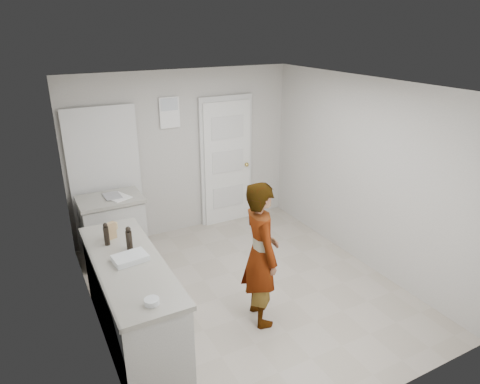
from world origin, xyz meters
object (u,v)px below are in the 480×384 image
person (261,254)px  baking_dish (130,258)px  oil_cruet_a (129,238)px  spice_jar (115,226)px  egg_bowl (152,301)px  cake_mix_box (111,231)px  oil_cruet_b (106,234)px

person → baking_dish: 1.35m
oil_cruet_a → spice_jar: bearing=92.5°
spice_jar → egg_bowl: 1.56m
spice_jar → egg_bowl: size_ratio=0.60×
cake_mix_box → spice_jar: 0.25m
cake_mix_box → oil_cruet_b: bearing=-141.3°
cake_mix_box → person: bearing=-55.1°
spice_jar → oil_cruet_a: 0.55m
person → cake_mix_box: person is taller
cake_mix_box → baking_dish: (0.06, -0.55, -0.07)m
person → spice_jar: (-1.26, 1.11, 0.15)m
oil_cruet_b → oil_cruet_a: bearing=-47.5°
oil_cruet_a → baking_dish: size_ratio=0.74×
spice_jar → oil_cruet_b: (-0.16, -0.34, 0.08)m
baking_dish → egg_bowl: size_ratio=2.73×
oil_cruet_a → baking_dish: oil_cruet_a is taller
cake_mix_box → oil_cruet_b: (-0.07, -0.12, 0.03)m
spice_jar → baking_dish: bearing=-92.5°
spice_jar → oil_cruet_b: oil_cruet_b is taller
person → oil_cruet_a: size_ratio=6.37×
spice_jar → egg_bowl: bearing=-92.1°
cake_mix_box → oil_cruet_a: (0.12, -0.32, 0.03)m
person → oil_cruet_b: size_ratio=6.42×
person → oil_cruet_b: bearing=71.4°
person → spice_jar: bearing=58.5°
person → oil_cruet_b: (-1.43, 0.77, 0.23)m
cake_mix_box → oil_cruet_a: bearing=-91.3°
egg_bowl → baking_dish: bearing=88.4°
cake_mix_box → oil_cruet_b: oil_cruet_b is taller
oil_cruet_b → person: bearing=-28.4°
oil_cruet_a → cake_mix_box: bearing=110.7°
egg_bowl → cake_mix_box: bearing=91.8°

